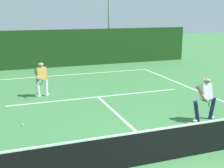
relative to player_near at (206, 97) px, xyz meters
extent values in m
plane|color=#39733E|center=(-2.83, -2.21, -0.90)|extent=(80.00, 80.00, 0.00)
cube|color=white|center=(-2.83, 9.64, -0.90)|extent=(10.22, 0.10, 0.01)
cube|color=white|center=(-2.83, 4.26, -0.90)|extent=(8.33, 0.10, 0.01)
cube|color=white|center=(-2.83, 0.99, -0.90)|extent=(0.10, 6.40, 0.01)
cube|color=black|center=(-2.83, -2.21, -0.43)|extent=(11.02, 0.02, 0.93)
cube|color=white|center=(-2.83, -2.21, 0.06)|extent=(11.02, 0.03, 0.05)
cylinder|color=#1E234C|center=(0.38, 0.06, -0.49)|extent=(0.29, 0.18, 0.83)
cylinder|color=#1E234C|center=(-0.38, -0.03, -0.49)|extent=(0.36, 0.19, 0.83)
ellipsoid|color=white|center=(0.38, 0.06, -0.85)|extent=(0.27, 0.14, 0.09)
ellipsoid|color=white|center=(-0.38, -0.03, -0.85)|extent=(0.27, 0.14, 0.09)
cube|color=silver|center=(0.00, 0.01, 0.21)|extent=(0.46, 0.39, 0.61)
cylinder|color=#9E704C|center=(0.24, 0.04, 0.18)|extent=(0.21, 0.12, 0.63)
cylinder|color=#9E704C|center=(-0.23, -0.02, 0.18)|extent=(0.16, 0.56, 0.47)
sphere|color=#9E704C|center=(0.00, 0.01, 0.62)|extent=(0.22, 0.22, 0.22)
cylinder|color=white|center=(0.00, 0.01, 0.66)|extent=(0.26, 0.26, 0.04)
cylinder|color=black|center=(-0.25, -0.27, -0.04)|extent=(0.06, 0.26, 0.03)
torus|color=black|center=(-0.21, -0.61, -0.04)|extent=(0.29, 0.06, 0.29)
cylinder|color=silver|center=(-5.09, 5.35, -0.49)|extent=(0.19, 0.18, 0.82)
cylinder|color=silver|center=(-5.49, 5.27, -0.49)|extent=(0.21, 0.18, 0.83)
ellipsoid|color=white|center=(-5.09, 5.35, -0.85)|extent=(0.28, 0.16, 0.09)
ellipsoid|color=white|center=(-5.49, 5.27, -0.85)|extent=(0.28, 0.16, 0.09)
cube|color=#E5B24C|center=(-5.29, 5.31, 0.21)|extent=(0.46, 0.32, 0.58)
cylinder|color=#9E704C|center=(-5.06, 5.36, 0.18)|extent=(0.18, 0.13, 0.64)
cylinder|color=#9E704C|center=(-5.52, 5.27, 0.18)|extent=(0.20, 0.56, 0.46)
sphere|color=#9E704C|center=(-5.29, 5.31, 0.63)|extent=(0.22, 0.22, 0.22)
cylinder|color=white|center=(-5.29, 5.31, 0.66)|extent=(0.28, 0.28, 0.04)
cylinder|color=black|center=(-5.52, 5.01, -0.04)|extent=(0.08, 0.26, 0.03)
torus|color=black|center=(-5.46, 4.68, -0.04)|extent=(0.29, 0.08, 0.29)
sphere|color=#D1E033|center=(-6.42, 1.73, -0.87)|extent=(0.07, 0.07, 0.07)
cube|color=#1C4117|center=(-2.83, 12.59, 0.45)|extent=(19.80, 0.12, 2.70)
cylinder|color=#9EA39E|center=(1.23, 14.32, 3.16)|extent=(0.18, 0.18, 8.12)
camera|label=1|loc=(-6.72, -8.53, 3.07)|focal=46.97mm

